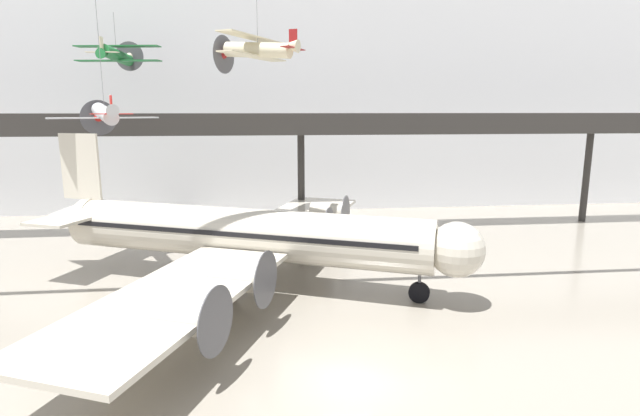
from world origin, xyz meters
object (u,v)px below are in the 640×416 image
at_px(suspended_plane_silver_racer, 105,114).
at_px(airliner_silver_main, 241,234).
at_px(suspended_plane_green_biplane, 117,55).
at_px(suspended_plane_cream_biplane, 257,49).

bearing_deg(suspended_plane_silver_racer, airliner_silver_main, -147.18).
height_order(suspended_plane_green_biplane, suspended_plane_cream_biplane, same).
bearing_deg(suspended_plane_silver_racer, suspended_plane_cream_biplane, -108.47).
relative_size(airliner_silver_main, suspended_plane_cream_biplane, 4.44).
distance_m(airliner_silver_main, suspended_plane_cream_biplane, 14.97).
relative_size(airliner_silver_main, suspended_plane_silver_racer, 3.30).
relative_size(suspended_plane_green_biplane, suspended_plane_silver_racer, 0.76).
distance_m(suspended_plane_cream_biplane, suspended_plane_silver_racer, 12.45).
distance_m(suspended_plane_green_biplane, suspended_plane_cream_biplane, 17.12).
xyz_separation_m(airliner_silver_main, suspended_plane_silver_racer, (-10.01, 6.02, 7.96)).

